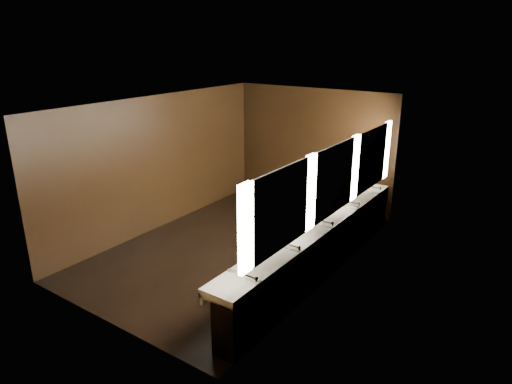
% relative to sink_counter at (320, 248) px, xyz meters
% --- Properties ---
extents(floor, '(6.00, 6.00, 0.00)m').
position_rel_sink_counter_xyz_m(floor, '(-1.79, 0.00, -0.50)').
color(floor, black).
rests_on(floor, ground).
extents(ceiling, '(4.00, 6.00, 0.02)m').
position_rel_sink_counter_xyz_m(ceiling, '(-1.79, 0.00, 2.30)').
color(ceiling, '#2D2D2B').
rests_on(ceiling, wall_back).
extents(wall_back, '(4.00, 0.02, 2.80)m').
position_rel_sink_counter_xyz_m(wall_back, '(-1.79, 3.00, 0.90)').
color(wall_back, black).
rests_on(wall_back, floor).
extents(wall_front, '(4.00, 0.02, 2.80)m').
position_rel_sink_counter_xyz_m(wall_front, '(-1.79, -3.00, 0.90)').
color(wall_front, black).
rests_on(wall_front, floor).
extents(wall_left, '(0.02, 6.00, 2.80)m').
position_rel_sink_counter_xyz_m(wall_left, '(-3.79, 0.00, 0.90)').
color(wall_left, black).
rests_on(wall_left, floor).
extents(wall_right, '(0.02, 6.00, 2.80)m').
position_rel_sink_counter_xyz_m(wall_right, '(0.21, 0.00, 0.90)').
color(wall_right, black).
rests_on(wall_right, floor).
extents(sink_counter, '(0.55, 5.40, 1.01)m').
position_rel_sink_counter_xyz_m(sink_counter, '(0.00, 0.00, 0.00)').
color(sink_counter, black).
rests_on(sink_counter, floor).
extents(mirror_band, '(0.06, 5.03, 1.15)m').
position_rel_sink_counter_xyz_m(mirror_band, '(0.19, -0.00, 1.25)').
color(mirror_band, white).
rests_on(mirror_band, wall_right).
extents(person, '(0.42, 0.58, 1.47)m').
position_rel_sink_counter_xyz_m(person, '(-0.61, -0.14, 0.24)').
color(person, '#8AA1CE').
rests_on(person, floor).
extents(trash_bin, '(0.40, 0.40, 0.61)m').
position_rel_sink_counter_xyz_m(trash_bin, '(-0.22, -0.79, -0.19)').
color(trash_bin, black).
rests_on(trash_bin, floor).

